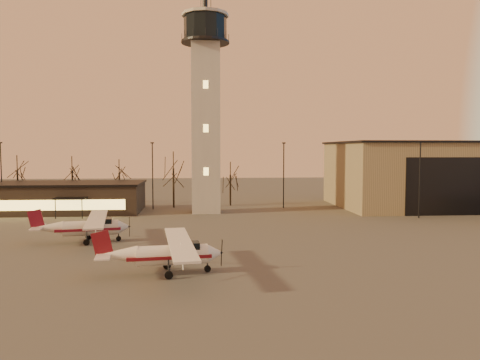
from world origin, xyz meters
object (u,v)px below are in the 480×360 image
object	(u,v)px
cessna_front	(174,258)
cessna_rear	(93,230)
terminal	(54,197)
control_tower	(206,98)
hangar	(433,174)

from	to	relation	value
cessna_front	cessna_rear	distance (m)	15.07
terminal	cessna_front	world-z (taller)	terminal
terminal	cessna_rear	size ratio (longest dim) A/B	2.03
control_tower	cessna_rear	distance (m)	28.16
control_tower	hangar	size ratio (longest dim) A/B	1.07
hangar	terminal	xyz separation A→B (m)	(-57.99, -2.00, -3.00)
cessna_rear	hangar	bearing A→B (deg)	18.28
control_tower	cessna_front	world-z (taller)	control_tower
terminal	cessna_front	xyz separation A→B (m)	(19.37, -35.19, -0.99)
terminal	control_tower	bearing A→B (deg)	-5.15
hangar	cessna_front	world-z (taller)	hangar
hangar	terminal	size ratio (longest dim) A/B	1.20
control_tower	hangar	xyz separation A→B (m)	(36.00, 3.98, -11.17)
control_tower	terminal	distance (m)	26.24
terminal	cessna_rear	world-z (taller)	terminal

